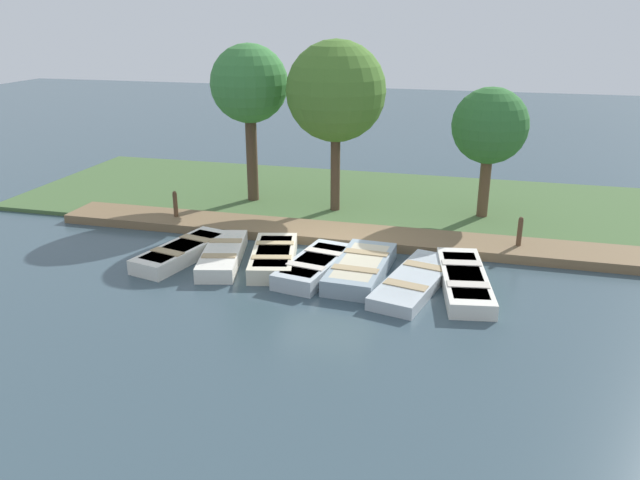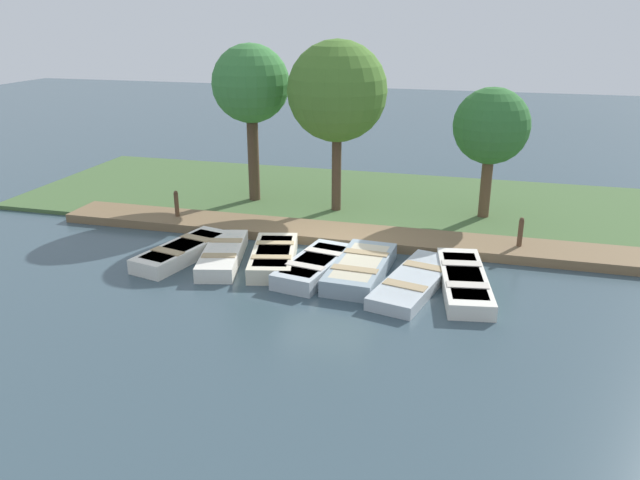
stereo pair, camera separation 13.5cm
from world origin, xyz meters
name	(u,v)px [view 2 (the right image)]	position (x,y,z in m)	size (l,w,h in m)	color
ground_plane	(327,252)	(0.00, 0.00, 0.00)	(80.00, 80.00, 0.00)	#384C56
shore_bank	(363,201)	(-5.00, 0.00, 0.07)	(8.00, 24.00, 0.13)	#476638
dock_walkway	(337,234)	(-1.17, 0.00, 0.13)	(1.56, 17.36, 0.26)	brown
rowboat_0	(183,251)	(1.45, -3.67, 0.21)	(3.23, 1.71, 0.41)	silver
rowboat_1	(223,254)	(1.39, -2.52, 0.20)	(3.12, 1.63, 0.41)	silver
rowboat_2	(274,257)	(1.24, -1.14, 0.22)	(2.94, 1.71, 0.44)	beige
rowboat_3	(315,266)	(1.54, 0.07, 0.21)	(2.96, 1.57, 0.43)	#B2BCC1
rowboat_4	(360,268)	(1.39, 1.23, 0.22)	(3.10, 1.40, 0.44)	#8C9EA8
rowboat_5	(415,281)	(1.72, 2.64, 0.16)	(3.64, 1.89, 0.33)	#B2BCC1
rowboat_6	(464,281)	(1.47, 3.79, 0.20)	(3.62, 1.58, 0.39)	silver
mooring_post_near	(177,207)	(-1.18, -5.18, 0.55)	(0.14, 0.14, 1.09)	brown
mooring_post_far	(520,236)	(-1.18, 5.13, 0.55)	(0.14, 0.14, 1.09)	brown
park_tree_far_left	(251,85)	(-3.99, -3.64, 4.03)	(2.57, 2.57, 5.38)	#4C3828
park_tree_left	(337,92)	(-3.56, -0.61, 3.96)	(3.14, 3.14, 5.55)	#4C3828
park_tree_center	(491,127)	(-4.07, 4.12, 2.99)	(2.34, 2.34, 4.20)	brown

